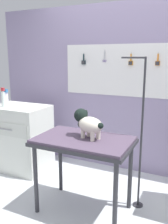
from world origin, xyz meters
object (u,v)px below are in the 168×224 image
(grooming_table, at_px, (84,146))
(dog, at_px, (88,123))
(grooming_arm, at_px, (140,141))
(counter_left, at_px, (20,137))

(grooming_table, distance_m, dog, 0.24)
(dog, bearing_deg, grooming_table, -122.15)
(grooming_table, xyz_separation_m, grooming_arm, (0.50, 0.32, 0.03))
(grooming_table, xyz_separation_m, dog, (0.02, 0.04, 0.24))
(dog, bearing_deg, counter_left, 159.00)
(dog, bearing_deg, grooming_arm, 31.09)
(grooming_arm, distance_m, counter_left, 1.80)
(counter_left, bearing_deg, grooming_table, -22.91)
(grooming_table, relative_size, counter_left, 1.05)
(dog, relative_size, counter_left, 0.42)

